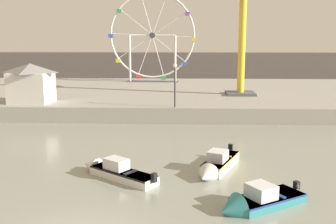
{
  "coord_description": "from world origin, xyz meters",
  "views": [
    {
      "loc": [
        3.69,
        -12.61,
        7.05
      ],
      "look_at": [
        2.69,
        12.4,
        2.29
      ],
      "focal_mm": 43.01,
      "sensor_mm": 36.0,
      "label": 1
    }
  ],
  "objects_px": {
    "motorboat_teal_painted": "(254,202)",
    "motorboat_white_red_stripe": "(113,170)",
    "motorboat_pale_grey": "(216,165)",
    "drop_tower_yellow_tower": "(243,16)",
    "promenade_lamp_near": "(175,78)",
    "ferris_wheel_white_frame": "(152,37)",
    "carnival_booth_white_ticket": "(31,82)"
  },
  "relations": [
    {
      "from": "motorboat_pale_grey",
      "to": "promenade_lamp_near",
      "type": "distance_m",
      "value": 12.64
    },
    {
      "from": "motorboat_teal_painted",
      "to": "ferris_wheel_white_frame",
      "type": "height_order",
      "value": "ferris_wheel_white_frame"
    },
    {
      "from": "motorboat_pale_grey",
      "to": "drop_tower_yellow_tower",
      "type": "xyz_separation_m",
      "value": [
        3.86,
        19.43,
        8.52
      ]
    },
    {
      "from": "motorboat_teal_painted",
      "to": "ferris_wheel_white_frame",
      "type": "bearing_deg",
      "value": -111.14
    },
    {
      "from": "motorboat_white_red_stripe",
      "to": "ferris_wheel_white_frame",
      "type": "relative_size",
      "value": 0.41
    },
    {
      "from": "carnival_booth_white_ticket",
      "to": "motorboat_pale_grey",
      "type": "bearing_deg",
      "value": -38.93
    },
    {
      "from": "ferris_wheel_white_frame",
      "to": "promenade_lamp_near",
      "type": "relative_size",
      "value": 3.13
    },
    {
      "from": "ferris_wheel_white_frame",
      "to": "promenade_lamp_near",
      "type": "distance_m",
      "value": 18.86
    },
    {
      "from": "motorboat_teal_painted",
      "to": "promenade_lamp_near",
      "type": "bearing_deg",
      "value": -109.83
    },
    {
      "from": "ferris_wheel_white_frame",
      "to": "carnival_booth_white_ticket",
      "type": "relative_size",
      "value": 2.84
    },
    {
      "from": "motorboat_white_red_stripe",
      "to": "drop_tower_yellow_tower",
      "type": "bearing_deg",
      "value": -77.65
    },
    {
      "from": "motorboat_teal_painted",
      "to": "motorboat_white_red_stripe",
      "type": "bearing_deg",
      "value": -61.55
    },
    {
      "from": "motorboat_pale_grey",
      "to": "carnival_booth_white_ticket",
      "type": "height_order",
      "value": "carnival_booth_white_ticket"
    },
    {
      "from": "promenade_lamp_near",
      "to": "motorboat_pale_grey",
      "type": "bearing_deg",
      "value": -78.37
    },
    {
      "from": "motorboat_pale_grey",
      "to": "promenade_lamp_near",
      "type": "xyz_separation_m",
      "value": [
        -2.46,
        11.95,
        3.3
      ]
    },
    {
      "from": "motorboat_pale_grey",
      "to": "drop_tower_yellow_tower",
      "type": "bearing_deg",
      "value": -168.03
    },
    {
      "from": "ferris_wheel_white_frame",
      "to": "carnival_booth_white_ticket",
      "type": "distance_m",
      "value": 19.29
    },
    {
      "from": "drop_tower_yellow_tower",
      "to": "motorboat_pale_grey",
      "type": "bearing_deg",
      "value": -101.22
    },
    {
      "from": "motorboat_white_red_stripe",
      "to": "drop_tower_yellow_tower",
      "type": "xyz_separation_m",
      "value": [
        9.16,
        20.37,
        8.56
      ]
    },
    {
      "from": "ferris_wheel_white_frame",
      "to": "carnival_booth_white_ticket",
      "type": "xyz_separation_m",
      "value": [
        -9.28,
        -16.48,
        -3.8
      ]
    },
    {
      "from": "drop_tower_yellow_tower",
      "to": "promenade_lamp_near",
      "type": "relative_size",
      "value": 4.58
    },
    {
      "from": "motorboat_white_red_stripe",
      "to": "ferris_wheel_white_frame",
      "type": "bearing_deg",
      "value": -52.72
    },
    {
      "from": "motorboat_teal_painted",
      "to": "motorboat_pale_grey",
      "type": "bearing_deg",
      "value": -107.56
    },
    {
      "from": "motorboat_white_red_stripe",
      "to": "motorboat_pale_grey",
      "type": "bearing_deg",
      "value": -133.46
    },
    {
      "from": "motorboat_teal_painted",
      "to": "ferris_wheel_white_frame",
      "type": "xyz_separation_m",
      "value": [
        -6.9,
        34.82,
        6.6
      ]
    },
    {
      "from": "motorboat_teal_painted",
      "to": "drop_tower_yellow_tower",
      "type": "bearing_deg",
      "value": -128.64
    },
    {
      "from": "motorboat_pale_grey",
      "to": "ferris_wheel_white_frame",
      "type": "relative_size",
      "value": 0.42
    },
    {
      "from": "motorboat_white_red_stripe",
      "to": "drop_tower_yellow_tower",
      "type": "relative_size",
      "value": 0.28
    },
    {
      "from": "motorboat_white_red_stripe",
      "to": "carnival_booth_white_ticket",
      "type": "height_order",
      "value": "carnival_booth_white_ticket"
    },
    {
      "from": "drop_tower_yellow_tower",
      "to": "promenade_lamp_near",
      "type": "distance_m",
      "value": 11.09
    },
    {
      "from": "motorboat_teal_painted",
      "to": "drop_tower_yellow_tower",
      "type": "distance_m",
      "value": 25.63
    },
    {
      "from": "motorboat_teal_painted",
      "to": "carnival_booth_white_ticket",
      "type": "bearing_deg",
      "value": -80.94
    }
  ]
}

